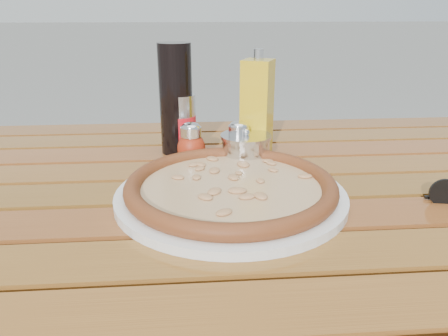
{
  "coord_description": "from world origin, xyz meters",
  "views": [
    {
      "loc": [
        -0.05,
        -0.67,
        1.04
      ],
      "look_at": [
        0.0,
        0.02,
        0.78
      ],
      "focal_mm": 35.0,
      "sensor_mm": 36.0,
      "label": 1
    }
  ],
  "objects": [
    {
      "name": "table",
      "position": [
        0.0,
        -0.0,
        0.67
      ],
      "size": [
        1.4,
        0.9,
        0.75
      ],
      "color": "#3B200D",
      "rests_on": "ground"
    },
    {
      "name": "plate",
      "position": [
        0.01,
        -0.04,
        0.76
      ],
      "size": [
        0.43,
        0.43,
        0.01
      ],
      "primitive_type": "cylinder",
      "rotation": [
        0.0,
        0.0,
        -0.24
      ],
      "color": "silver",
      "rests_on": "table"
    },
    {
      "name": "pizza",
      "position": [
        0.01,
        -0.04,
        0.77
      ],
      "size": [
        0.39,
        0.39,
        0.03
      ],
      "rotation": [
        0.0,
        0.0,
        -0.21
      ],
      "color": "beige",
      "rests_on": "plate"
    },
    {
      "name": "pepper_shaker",
      "position": [
        -0.05,
        0.13,
        0.79
      ],
      "size": [
        0.06,
        0.06,
        0.08
      ],
      "rotation": [
        0.0,
        0.0,
        -0.21
      ],
      "color": "#A22B12",
      "rests_on": "table"
    },
    {
      "name": "oregano_shaker",
      "position": [
        0.04,
        0.14,
        0.79
      ],
      "size": [
        0.06,
        0.06,
        0.08
      ],
      "rotation": [
        0.0,
        0.0,
        0.08
      ],
      "color": "#393F19",
      "rests_on": "table"
    },
    {
      "name": "dark_bottle",
      "position": [
        -0.08,
        0.21,
        0.86
      ],
      "size": [
        0.08,
        0.08,
        0.22
      ],
      "primitive_type": "cylinder",
      "rotation": [
        0.0,
        0.0,
        0.29
      ],
      "color": "black",
      "rests_on": "table"
    },
    {
      "name": "soda_can",
      "position": [
        -0.08,
        0.21,
        0.81
      ],
      "size": [
        0.07,
        0.07,
        0.12
      ],
      "rotation": [
        0.0,
        0.0,
        0.08
      ],
      "color": "silver",
      "rests_on": "table"
    },
    {
      "name": "olive_oil_cruet",
      "position": [
        0.08,
        0.18,
        0.85
      ],
      "size": [
        0.07,
        0.07,
        0.21
      ],
      "rotation": [
        0.0,
        0.0,
        -0.43
      ],
      "color": "gold",
      "rests_on": "table"
    },
    {
      "name": "parmesan_tin",
      "position": [
        0.05,
        0.12,
        0.78
      ],
      "size": [
        0.12,
        0.12,
        0.07
      ],
      "rotation": [
        0.0,
        0.0,
        -0.36
      ],
      "color": "silver",
      "rests_on": "table"
    }
  ]
}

